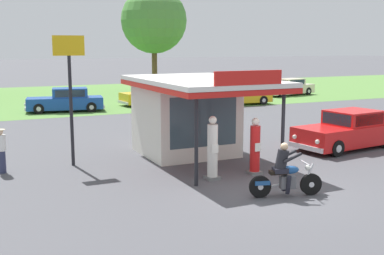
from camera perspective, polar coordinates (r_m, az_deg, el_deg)
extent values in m
plane|color=#4C4C51|center=(15.00, 9.25, -7.26)|extent=(300.00, 300.00, 0.00)
cube|color=#56843D|center=(42.82, -14.02, 3.49)|extent=(120.00, 24.00, 0.01)
cube|color=silver|center=(19.51, -0.79, 1.19)|extent=(3.40, 3.32, 2.94)
cube|color=#384C56|center=(18.04, 1.36, 0.69)|extent=(2.72, 0.05, 1.88)
cube|color=silver|center=(18.07, 1.07, 5.47)|extent=(4.10, 6.66, 0.16)
cube|color=red|center=(18.08, 1.06, 4.90)|extent=(4.10, 6.66, 0.18)
cube|color=red|center=(15.17, 6.61, 5.77)|extent=(2.38, 0.08, 0.44)
cylinder|color=black|center=(16.58, 10.53, -0.46)|extent=(0.12, 0.12, 2.94)
cylinder|color=black|center=(14.96, 0.50, -1.37)|extent=(0.12, 0.12, 2.94)
cube|color=slate|center=(16.02, 2.38, -5.87)|extent=(0.44, 0.44, 0.10)
cylinder|color=silver|center=(15.80, 2.41, -2.70)|extent=(0.34, 0.34, 1.71)
cube|color=white|center=(15.63, 2.71, -2.51)|extent=(0.22, 0.02, 0.28)
sphere|color=white|center=(15.62, 2.43, 0.88)|extent=(0.26, 0.26, 0.26)
cube|color=slate|center=(16.80, 7.28, -5.20)|extent=(0.44, 0.44, 0.10)
cylinder|color=red|center=(16.61, 7.34, -2.44)|extent=(0.34, 0.34, 1.55)
cube|color=white|center=(16.44, 7.69, -2.29)|extent=(0.22, 0.02, 0.28)
sphere|color=white|center=(16.44, 7.41, 0.69)|extent=(0.26, 0.26, 0.26)
cylinder|color=black|center=(14.72, 13.67, -6.44)|extent=(0.64, 0.27, 0.64)
cylinder|color=silver|center=(14.72, 13.67, -6.44)|extent=(0.19, 0.16, 0.16)
cylinder|color=black|center=(14.20, 7.93, -6.84)|extent=(0.64, 0.27, 0.64)
cylinder|color=silver|center=(14.20, 7.93, -6.84)|extent=(0.19, 0.16, 0.16)
ellipsoid|color=#1E4C8C|center=(14.36, 11.29, -4.85)|extent=(0.60, 0.38, 0.24)
cube|color=#59595E|center=(14.43, 11.06, -6.25)|extent=(0.49, 0.35, 0.36)
cube|color=black|center=(14.25, 9.96, -5.17)|extent=(0.53, 0.38, 0.10)
cylinder|color=silver|center=(14.61, 13.36, -5.41)|extent=(0.37, 0.17, 0.71)
cylinder|color=silver|center=(14.47, 12.97, -3.98)|extent=(0.22, 0.68, 0.04)
sphere|color=silver|center=(14.55, 13.32, -4.57)|extent=(0.16, 0.16, 0.16)
cube|color=#1E4C8C|center=(14.18, 8.14, -6.37)|extent=(0.47, 0.29, 0.12)
cylinder|color=silver|center=(14.46, 9.35, -6.74)|extent=(0.70, 0.27, 0.18)
cube|color=black|center=(14.26, 10.23, -4.92)|extent=(0.48, 0.44, 0.14)
cylinder|color=black|center=(14.57, 10.72, -6.24)|extent=(0.18, 0.26, 0.56)
cylinder|color=black|center=(14.29, 11.16, -6.58)|extent=(0.18, 0.26, 0.56)
cylinder|color=black|center=(14.20, 10.42, -3.68)|extent=(0.48, 0.42, 0.60)
sphere|color=tan|center=(14.14, 10.70, -2.19)|extent=(0.22, 0.22, 0.22)
cylinder|color=black|center=(14.45, 11.06, -3.13)|extent=(0.54, 0.23, 0.31)
cylinder|color=black|center=(14.08, 11.63, -3.48)|extent=(0.54, 0.23, 0.31)
cube|color=red|center=(21.68, 17.55, -0.78)|extent=(4.90, 2.50, 0.81)
cube|color=red|center=(21.84, 18.24, 1.13)|extent=(2.23, 1.94, 0.60)
cube|color=#283847|center=(21.09, 16.51, 0.93)|extent=(0.22, 1.50, 0.48)
cube|color=#283847|center=(21.32, 19.97, 0.84)|extent=(1.72, 0.24, 0.46)
cube|color=#283847|center=(22.38, 16.60, 1.40)|extent=(1.72, 0.24, 0.46)
cube|color=silver|center=(20.00, 13.08, -2.26)|extent=(0.34, 1.84, 0.18)
cube|color=silver|center=(23.58, 21.28, -0.90)|extent=(0.34, 1.84, 0.18)
sphere|color=white|center=(19.51, 14.39, -1.63)|extent=(0.18, 0.18, 0.18)
sphere|color=white|center=(20.37, 11.86, -1.07)|extent=(0.18, 0.18, 0.18)
cylinder|color=black|center=(19.96, 16.52, -2.34)|extent=(0.68, 0.28, 0.66)
cylinder|color=silver|center=(19.96, 16.52, -2.34)|extent=(0.32, 0.25, 0.30)
cylinder|color=black|center=(21.17, 12.84, -1.52)|extent=(0.68, 0.28, 0.66)
cylinder|color=silver|center=(21.17, 12.84, -1.52)|extent=(0.32, 0.25, 0.30)
cylinder|color=black|center=(23.51, 18.37, -0.68)|extent=(0.68, 0.28, 0.66)
cylinder|color=silver|center=(23.51, 18.37, -0.68)|extent=(0.32, 0.25, 0.30)
cube|color=gold|center=(36.24, 5.38, 3.55)|extent=(4.85, 2.05, 0.74)
cube|color=gold|center=(36.27, 5.67, 4.60)|extent=(2.23, 1.74, 0.59)
cube|color=#283847|center=(35.78, 4.17, 4.55)|extent=(0.09, 1.47, 0.47)
cube|color=#283847|center=(35.56, 6.30, 4.49)|extent=(1.84, 0.09, 0.45)
cube|color=#283847|center=(36.99, 5.06, 4.70)|extent=(1.84, 0.09, 0.45)
cube|color=silver|center=(35.18, 1.90, 3.00)|extent=(0.18, 1.80, 0.18)
cube|color=silver|center=(37.48, 8.63, 3.29)|extent=(0.18, 1.80, 0.18)
sphere|color=white|center=(34.60, 2.31, 3.36)|extent=(0.18, 0.18, 0.18)
sphere|color=white|center=(35.69, 1.47, 3.55)|extent=(0.18, 0.18, 0.18)
cylinder|color=black|center=(34.74, 3.70, 2.95)|extent=(0.67, 0.22, 0.66)
cylinder|color=silver|center=(34.74, 3.70, 2.95)|extent=(0.30, 0.23, 0.30)
cylinder|color=black|center=(36.31, 2.44, 3.24)|extent=(0.67, 0.22, 0.66)
cylinder|color=silver|center=(36.31, 2.44, 3.24)|extent=(0.30, 0.23, 0.30)
cylinder|color=black|center=(36.31, 8.30, 3.15)|extent=(0.67, 0.22, 0.66)
cylinder|color=silver|center=(36.31, 8.30, 3.15)|extent=(0.30, 0.23, 0.30)
cylinder|color=black|center=(37.82, 6.90, 3.44)|extent=(0.67, 0.22, 0.66)
cylinder|color=silver|center=(37.82, 6.90, 3.44)|extent=(0.30, 0.23, 0.30)
cube|color=#19479E|center=(33.30, -14.56, 2.78)|extent=(5.06, 2.56, 0.76)
cube|color=#19479E|center=(33.23, -14.04, 3.97)|extent=(2.45, 1.90, 0.60)
cube|color=#283847|center=(33.23, -15.92, 3.89)|extent=(0.28, 1.35, 0.48)
cube|color=#283847|center=(32.48, -14.01, 3.85)|extent=(1.86, 0.35, 0.46)
cube|color=#283847|center=(33.99, -14.07, 4.08)|extent=(1.86, 0.35, 0.46)
cube|color=silver|center=(33.39, -18.74, 2.14)|extent=(0.41, 1.66, 0.18)
cube|color=silver|center=(33.44, -10.34, 2.50)|extent=(0.41, 1.66, 0.18)
sphere|color=white|center=(32.80, -18.84, 2.54)|extent=(0.18, 0.18, 0.18)
sphere|color=white|center=(33.92, -18.73, 2.76)|extent=(0.18, 0.18, 0.18)
cylinder|color=black|center=(32.54, -17.41, 2.08)|extent=(0.68, 0.31, 0.66)
cylinder|color=silver|center=(32.54, -17.41, 2.08)|extent=(0.33, 0.27, 0.30)
cylinder|color=black|center=(34.16, -17.32, 2.42)|extent=(0.68, 0.31, 0.66)
cylinder|color=silver|center=(34.16, -17.32, 2.42)|extent=(0.33, 0.27, 0.30)
cylinder|color=black|center=(32.57, -11.63, 2.33)|extent=(0.68, 0.31, 0.66)
cylinder|color=silver|center=(32.57, -11.63, 2.33)|extent=(0.33, 0.27, 0.30)
cylinder|color=black|center=(34.19, -11.81, 2.66)|extent=(0.68, 0.31, 0.66)
cylinder|color=silver|center=(34.19, -11.81, 2.66)|extent=(0.33, 0.27, 0.30)
cube|color=gold|center=(36.14, -4.38, 3.56)|extent=(5.10, 2.29, 0.76)
cube|color=gold|center=(35.87, -5.08, 4.54)|extent=(2.08, 1.76, 0.53)
cube|color=#283847|center=(36.29, -3.75, 4.62)|extent=(0.18, 1.39, 0.43)
cube|color=#283847|center=(36.56, -5.62, 4.63)|extent=(1.63, 0.20, 0.40)
cube|color=#283847|center=(35.18, -4.53, 4.45)|extent=(1.63, 0.20, 0.40)
cube|color=silver|center=(37.35, -0.94, 3.38)|extent=(0.30, 1.70, 0.18)
cube|color=silver|center=(35.12, -8.02, 2.90)|extent=(0.30, 1.70, 0.18)
sphere|color=white|center=(37.82, -1.37, 3.91)|extent=(0.18, 0.18, 0.18)
sphere|color=white|center=(36.84, -0.48, 3.76)|extent=(0.18, 0.18, 0.18)
cylinder|color=black|center=(37.67, -2.66, 3.47)|extent=(0.68, 0.27, 0.66)
cylinder|color=silver|center=(37.67, -2.66, 3.47)|extent=(0.32, 0.25, 0.30)
cylinder|color=black|center=(36.23, -1.40, 3.23)|extent=(0.68, 0.27, 0.66)
cylinder|color=silver|center=(36.23, -1.40, 3.23)|extent=(0.32, 0.25, 0.30)
cylinder|color=black|center=(36.20, -7.34, 3.16)|extent=(0.68, 0.27, 0.66)
cylinder|color=silver|center=(36.20, -7.34, 3.16)|extent=(0.32, 0.25, 0.30)
cylinder|color=black|center=(34.70, -6.23, 2.90)|extent=(0.68, 0.27, 0.66)
cylinder|color=silver|center=(34.70, -6.23, 2.90)|extent=(0.32, 0.25, 0.30)
cube|color=beige|center=(43.59, 11.09, 4.42)|extent=(5.28, 2.73, 0.74)
cube|color=beige|center=(43.76, 11.38, 5.26)|extent=(2.48, 1.97, 0.52)
cube|color=#283847|center=(42.96, 10.40, 5.21)|extent=(0.31, 1.37, 0.42)
cube|color=#283847|center=(43.25, 12.14, 5.18)|extent=(1.85, 0.40, 0.40)
cube|color=#283847|center=(44.28, 10.65, 5.33)|extent=(1.85, 0.40, 0.40)
cube|color=silver|center=(41.78, 8.72, 3.92)|extent=(0.45, 1.68, 0.18)
cube|color=silver|center=(45.52, 13.25, 4.23)|extent=(0.45, 1.68, 0.18)
sphere|color=white|center=(41.35, 9.28, 4.25)|extent=(0.18, 0.18, 0.18)
sphere|color=white|center=(42.14, 8.17, 4.38)|extent=(0.18, 0.18, 0.18)
cylinder|color=black|center=(41.80, 10.33, 3.92)|extent=(0.69, 0.33, 0.66)
cylinder|color=silver|center=(41.80, 10.33, 3.92)|extent=(0.33, 0.27, 0.30)
cylinder|color=black|center=(42.94, 8.72, 4.11)|extent=(0.69, 0.33, 0.66)
cylinder|color=silver|center=(42.94, 8.72, 4.11)|extent=(0.33, 0.27, 0.30)
cylinder|color=black|center=(44.35, 13.37, 4.14)|extent=(0.69, 0.33, 0.66)
cylinder|color=silver|center=(44.35, 13.37, 4.14)|extent=(0.33, 0.27, 0.30)
cylinder|color=black|center=(45.43, 11.77, 4.32)|extent=(0.69, 0.33, 0.66)
cylinder|color=silver|center=(45.43, 11.77, 4.32)|extent=(0.33, 0.27, 0.30)
cylinder|color=#2D3351|center=(17.92, -21.26, -3.75)|extent=(0.26, 0.26, 0.77)
cylinder|color=white|center=(17.78, -21.39, -1.68)|extent=(0.34, 0.34, 0.55)
sphere|color=beige|center=(17.72, -21.46, -0.48)|extent=(0.21, 0.21, 0.21)
cylinder|color=beige|center=(17.71, -21.47, -0.25)|extent=(0.33, 0.33, 0.02)
cylinder|color=brown|center=(45.23, -4.38, 6.78)|extent=(0.49, 0.49, 4.30)
sphere|color=#4C893D|center=(45.23, -4.45, 12.32)|extent=(5.93, 5.93, 5.93)
cylinder|color=black|center=(18.00, -13.88, 1.82)|extent=(0.12, 0.12, 3.95)
cube|color=gold|center=(17.85, -14.18, 9.24)|extent=(1.10, 0.08, 0.70)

